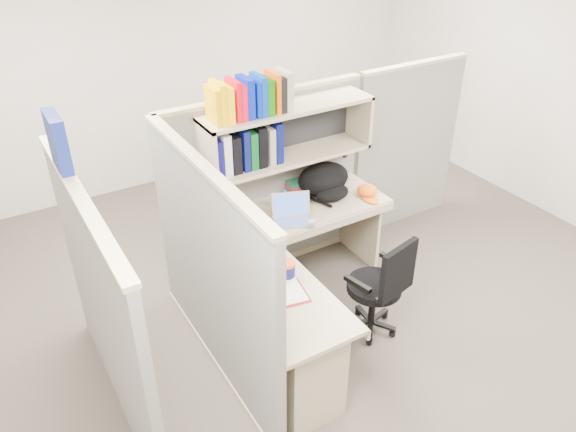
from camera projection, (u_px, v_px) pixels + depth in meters
ground at (322, 321)px, 4.49m from camera, size 6.00×6.00×0.00m
room_shell at (330, 133)px, 3.64m from camera, size 6.00×6.00×6.00m
cubicle at (251, 211)px, 4.18m from camera, size 3.79×1.84×1.95m
desk at (298, 318)px, 3.87m from camera, size 1.74×1.75×0.73m
laptop at (293, 211)px, 4.33m from camera, size 0.39×0.39×0.22m
backpack at (327, 182)px, 4.67m from camera, size 0.47×0.37×0.27m
orange_cap at (367, 190)px, 4.73m from camera, size 0.23×0.24×0.09m
snack_canister at (287, 269)px, 3.77m from camera, size 0.11×0.11×0.11m
tissue_box at (269, 306)px, 3.40m from camera, size 0.15×0.15×0.19m
mouse at (312, 221)px, 4.37m from camera, size 0.10×0.08×0.03m
paper_cup at (275, 200)px, 4.58m from camera, size 0.08×0.08×0.10m
book_stack at (294, 186)px, 4.79m from camera, size 0.16×0.21×0.10m
loose_paper at (289, 291)px, 3.66m from camera, size 0.23×0.28×0.00m
task_chair at (377, 300)px, 4.23m from camera, size 0.49×0.45×0.87m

